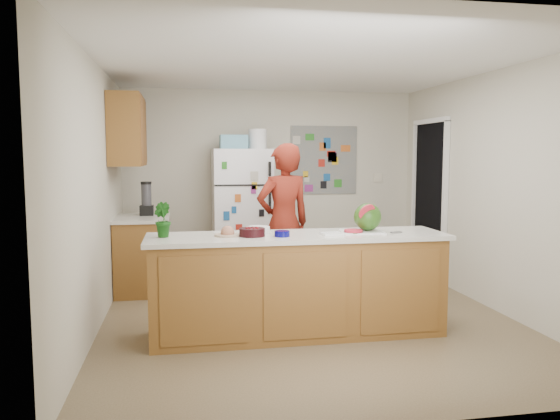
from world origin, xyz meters
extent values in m
cube|color=brown|center=(0.00, 0.00, -0.01)|extent=(4.00, 4.50, 0.02)
cube|color=beige|center=(0.00, 2.26, 1.25)|extent=(4.00, 0.02, 2.50)
cube|color=beige|center=(-2.01, 0.00, 1.25)|extent=(0.02, 4.50, 2.50)
cube|color=beige|center=(2.01, 0.00, 1.25)|extent=(0.02, 4.50, 2.50)
cube|color=white|center=(0.00, 0.00, 2.51)|extent=(4.00, 4.50, 0.02)
cube|color=black|center=(1.99, 1.45, 1.02)|extent=(0.03, 0.85, 2.04)
cube|color=brown|center=(-0.20, -0.50, 0.44)|extent=(2.60, 0.62, 0.88)
cube|color=silver|center=(-0.20, -0.50, 0.90)|extent=(2.68, 0.70, 0.04)
cube|color=brown|center=(-1.69, 1.35, 0.43)|extent=(0.60, 0.80, 0.86)
cube|color=silver|center=(-1.69, 1.35, 0.88)|extent=(0.64, 0.84, 0.04)
cube|color=brown|center=(-1.82, 1.30, 1.90)|extent=(0.35, 1.00, 0.80)
cube|color=silver|center=(-0.45, 1.88, 0.85)|extent=(0.75, 0.70, 1.70)
cube|color=#5999B2|center=(-0.55, 1.88, 1.79)|extent=(0.35, 0.28, 0.18)
cube|color=slate|center=(0.75, 2.24, 1.55)|extent=(0.95, 0.01, 0.95)
imported|color=maroon|center=(-0.12, 0.65, 0.88)|extent=(0.73, 0.58, 1.75)
cylinder|color=black|center=(-1.64, 1.49, 1.09)|extent=(0.12, 0.12, 0.38)
cube|color=white|center=(0.40, -0.48, 0.93)|extent=(0.42, 0.33, 0.01)
sphere|color=#2A5817|center=(0.46, -0.46, 1.06)|extent=(0.25, 0.25, 0.25)
cylinder|color=red|center=(0.30, -0.53, 0.94)|extent=(0.17, 0.17, 0.02)
cylinder|color=black|center=(-0.62, -0.54, 0.96)|extent=(0.25, 0.25, 0.07)
cylinder|color=silver|center=(-0.54, -0.37, 0.95)|extent=(0.21, 0.21, 0.06)
cylinder|color=#060555|center=(-0.36, -0.60, 0.95)|extent=(0.15, 0.15, 0.05)
cylinder|color=tan|center=(-0.83, -0.49, 0.93)|extent=(0.31, 0.31, 0.02)
cube|color=silver|center=(0.09, -0.59, 0.93)|extent=(0.19, 0.17, 0.02)
cube|color=gray|center=(0.69, -0.58, 0.93)|extent=(0.11, 0.06, 0.01)
imported|color=#193B12|center=(-1.39, -0.45, 1.07)|extent=(0.20, 0.21, 0.30)
camera|label=1|loc=(-1.20, -5.22, 1.63)|focal=35.00mm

